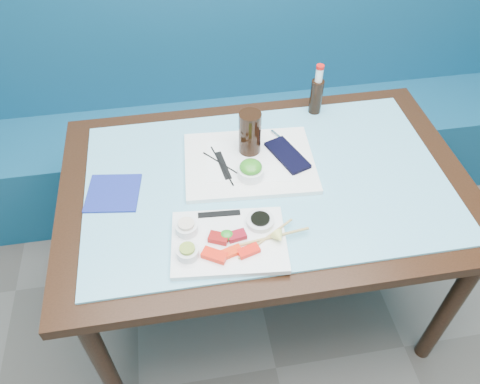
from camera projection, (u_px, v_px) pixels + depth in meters
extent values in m
cube|color=navy|center=(233.00, 150.00, 2.50)|extent=(3.00, 0.55, 0.45)
cube|color=navy|center=(225.00, 48.00, 2.31)|extent=(3.00, 0.12, 0.95)
cube|color=black|center=(266.00, 185.00, 1.61)|extent=(1.40, 0.90, 0.04)
cylinder|color=black|center=(103.00, 363.00, 1.56)|extent=(0.06, 0.06, 0.71)
cylinder|color=black|center=(449.00, 308.00, 1.71)|extent=(0.06, 0.06, 0.71)
cylinder|color=black|center=(109.00, 202.00, 2.07)|extent=(0.06, 0.06, 0.71)
cylinder|color=black|center=(376.00, 170.00, 2.21)|extent=(0.06, 0.06, 0.71)
cube|color=#69B7D3|center=(267.00, 180.00, 1.60)|extent=(1.22, 0.76, 0.01)
cube|color=white|center=(229.00, 242.00, 1.40)|extent=(0.36, 0.28, 0.02)
cube|color=red|center=(214.00, 255.00, 1.34)|extent=(0.08, 0.07, 0.02)
cube|color=#FF2C0A|center=(231.00, 252.00, 1.35)|extent=(0.07, 0.05, 0.01)
cube|color=red|center=(249.00, 251.00, 1.36)|extent=(0.07, 0.05, 0.02)
cube|color=maroon|center=(219.00, 238.00, 1.39)|extent=(0.07, 0.06, 0.02)
cube|color=maroon|center=(237.00, 236.00, 1.39)|extent=(0.06, 0.04, 0.02)
ellipsoid|color=#22871F|center=(227.00, 235.00, 1.39)|extent=(0.04, 0.04, 0.02)
cylinder|color=white|center=(188.00, 252.00, 1.35)|extent=(0.07, 0.07, 0.03)
cylinder|color=olive|center=(187.00, 248.00, 1.33)|extent=(0.05, 0.05, 0.01)
cylinder|color=white|center=(187.00, 228.00, 1.41)|extent=(0.08, 0.08, 0.03)
cylinder|color=beige|center=(186.00, 224.00, 1.39)|extent=(0.06, 0.06, 0.01)
cylinder|color=silver|center=(260.00, 221.00, 1.43)|extent=(0.11, 0.11, 0.02)
cylinder|color=black|center=(260.00, 219.00, 1.42)|extent=(0.07, 0.07, 0.01)
cone|color=#F3F674|center=(279.00, 237.00, 1.38)|extent=(0.05, 0.04, 0.04)
cube|color=black|center=(219.00, 214.00, 1.46)|extent=(0.13, 0.03, 0.00)
cylinder|color=tan|center=(266.00, 238.00, 1.39)|extent=(0.19, 0.12, 0.01)
cylinder|color=tan|center=(269.00, 238.00, 1.39)|extent=(0.25, 0.04, 0.01)
cube|color=white|center=(249.00, 163.00, 1.64)|extent=(0.47, 0.37, 0.02)
cube|color=white|center=(250.00, 161.00, 1.63)|extent=(0.33, 0.26, 0.00)
cylinder|color=white|center=(251.00, 172.00, 1.57)|extent=(0.11, 0.11, 0.04)
ellipsoid|color=#2E841E|center=(251.00, 167.00, 1.55)|extent=(0.10, 0.10, 0.04)
cylinder|color=black|center=(250.00, 133.00, 1.61)|extent=(0.08, 0.08, 0.16)
cube|color=black|center=(287.00, 155.00, 1.64)|extent=(0.14, 0.20, 0.01)
cylinder|color=silver|center=(279.00, 137.00, 1.72)|extent=(0.05, 0.08, 0.01)
cylinder|color=black|center=(222.00, 165.00, 1.61)|extent=(0.05, 0.20, 0.01)
cylinder|color=black|center=(224.00, 165.00, 1.61)|extent=(0.13, 0.16, 0.01)
cube|color=black|center=(223.00, 165.00, 1.61)|extent=(0.04, 0.14, 0.00)
cylinder|color=black|center=(316.00, 97.00, 1.81)|extent=(0.06, 0.06, 0.14)
cylinder|color=white|center=(319.00, 75.00, 1.74)|extent=(0.03, 0.03, 0.05)
cylinder|color=red|center=(320.00, 67.00, 1.71)|extent=(0.04, 0.04, 0.01)
cube|color=navy|center=(113.00, 193.00, 1.55)|extent=(0.19, 0.19, 0.01)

